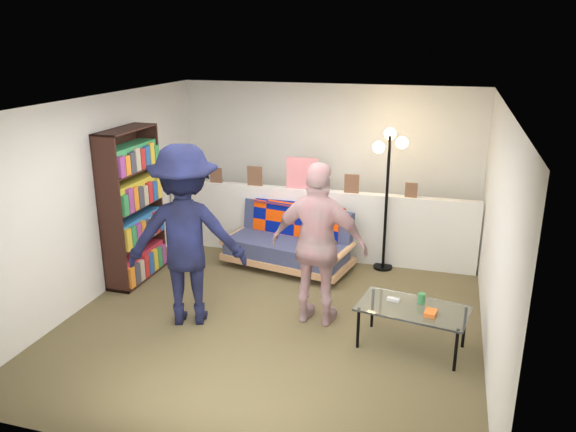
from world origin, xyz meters
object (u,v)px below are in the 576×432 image
object	(u,v)px
coffee_table	(413,310)
floor_lamp	(388,172)
person_right	(319,245)
person_left	(186,236)
futon_sofa	(290,243)
bookshelf	(132,211)

from	to	relation	value
coffee_table	floor_lamp	distance (m)	2.29
floor_lamp	person_right	bearing A→B (deg)	-106.44
person_left	person_right	xyz separation A→B (m)	(1.39, 0.36, -0.09)
futon_sofa	coffee_table	bearing A→B (deg)	-43.44
bookshelf	floor_lamp	world-z (taller)	bookshelf
floor_lamp	person_left	bearing A→B (deg)	-132.10
futon_sofa	person_right	bearing A→B (deg)	-62.73
person_right	futon_sofa	bearing A→B (deg)	-58.47
person_left	person_right	world-z (taller)	person_left
bookshelf	floor_lamp	xyz separation A→B (m)	(3.08, 1.26, 0.44)
bookshelf	person_left	distance (m)	1.45
bookshelf	floor_lamp	bearing A→B (deg)	22.24
floor_lamp	person_left	distance (m)	2.86
coffee_table	floor_lamp	bearing A→B (deg)	104.86
bookshelf	person_right	distance (m)	2.61
bookshelf	person_right	xyz separation A→B (m)	(2.56, -0.49, -0.01)
futon_sofa	person_right	xyz separation A→B (m)	(0.73, -1.41, 0.56)
bookshelf	person_left	xyz separation A→B (m)	(1.18, -0.85, 0.08)
futon_sofa	coffee_table	distance (m)	2.45
coffee_table	person_right	xyz separation A→B (m)	(-1.05, 0.28, 0.48)
coffee_table	futon_sofa	bearing A→B (deg)	136.56
futon_sofa	person_right	world-z (taller)	person_right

